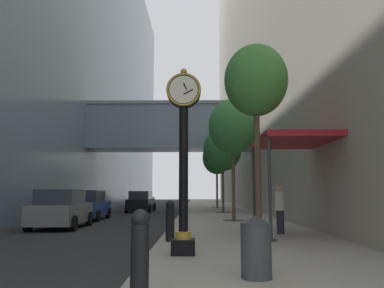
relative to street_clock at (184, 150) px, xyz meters
name	(u,v)px	position (x,y,z in m)	size (l,w,h in m)	color
ground_plane	(182,213)	(-0.85, 21.20, -2.60)	(110.00, 110.00, 0.00)	#262628
sidewalk_right	(216,210)	(1.98, 24.20, -2.53)	(5.66, 80.00, 0.14)	#9E998E
building_block_left	(56,30)	(-12.56, 24.18, 13.68)	(22.25, 80.00, 32.69)	slate
street_clock	(184,150)	(0.00, 0.00, 0.00)	(0.84, 0.55, 4.48)	black
bollard_nearest	(140,251)	(-0.48, -3.67, -1.83)	(0.28, 0.28, 1.20)	black
bollard_third	(170,220)	(-0.48, 2.45, -1.83)	(0.28, 0.28, 1.20)	black
street_tree_near	(256,82)	(2.21, 2.77, 2.48)	(2.02, 2.02, 6.15)	#333335
street_tree_mid_near	(233,127)	(2.21, 10.79, 2.40)	(2.53, 2.53, 6.34)	#333335
street_tree_mid_far	(223,150)	(2.21, 18.81, 2.07)	(2.77, 2.77, 6.13)	#333335
street_tree_far	(217,158)	(2.21, 26.83, 2.17)	(2.69, 2.69, 6.19)	#333335
trash_bin	(256,246)	(1.32, -2.48, -1.92)	(0.53, 0.53, 1.05)	#383D42
pedestrian_walking	(280,207)	(3.22, 4.45, -1.55)	(0.41, 0.41, 1.71)	#23232D
storefront_awning	(291,142)	(3.57, 3.94, 0.68)	(2.40, 3.60, 3.30)	maroon
car_blue_near	(88,206)	(-5.93, 13.01, -1.78)	(2.07, 4.21, 1.69)	navy
car_black_mid	(141,202)	(-4.21, 22.32, -1.79)	(2.02, 4.66, 1.66)	black
car_grey_far	(61,209)	(-5.68, 7.95, -1.78)	(2.18, 4.10, 1.70)	slate
car_white_trailing	(144,199)	(-5.54, 33.98, -1.78)	(1.99, 4.45, 1.69)	silver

